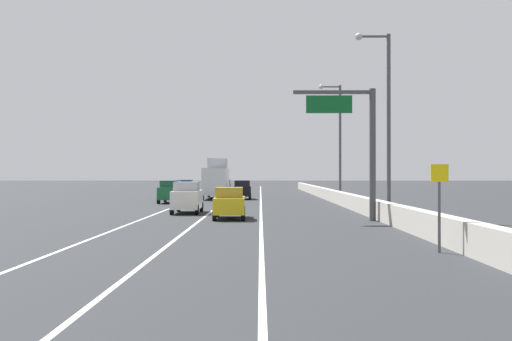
# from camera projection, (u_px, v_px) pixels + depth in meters

# --- Properties ---
(ground_plane) EXTENTS (320.00, 320.00, 0.00)m
(ground_plane) POSITION_uv_depth(u_px,v_px,m) (248.00, 197.00, 67.92)
(ground_plane) COLOR #26282B
(lane_stripe_left) EXTENTS (0.16, 130.00, 0.00)m
(lane_stripe_left) POSITION_uv_depth(u_px,v_px,m) (191.00, 200.00, 58.96)
(lane_stripe_left) COLOR silver
(lane_stripe_left) RESTS_ON ground_plane
(lane_stripe_center) EXTENTS (0.16, 130.00, 0.00)m
(lane_stripe_center) POSITION_uv_depth(u_px,v_px,m) (226.00, 200.00, 58.93)
(lane_stripe_center) COLOR silver
(lane_stripe_center) RESTS_ON ground_plane
(lane_stripe_right) EXTENTS (0.16, 130.00, 0.00)m
(lane_stripe_right) POSITION_uv_depth(u_px,v_px,m) (261.00, 200.00, 58.91)
(lane_stripe_right) COLOR silver
(lane_stripe_right) RESTS_ON ground_plane
(jersey_barrier_right) EXTENTS (0.60, 120.00, 1.10)m
(jersey_barrier_right) POSITION_uv_depth(u_px,v_px,m) (353.00, 202.00, 43.86)
(jersey_barrier_right) COLOR #B2ADA3
(jersey_barrier_right) RESTS_ON ground_plane
(overhead_sign_gantry) EXTENTS (4.68, 0.36, 7.50)m
(overhead_sign_gantry) POSITION_uv_depth(u_px,v_px,m) (360.00, 137.00, 33.24)
(overhead_sign_gantry) COLOR #47474C
(overhead_sign_gantry) RESTS_ON ground_plane
(speed_advisory_sign) EXTENTS (0.60, 0.11, 3.00)m
(speed_advisory_sign) POSITION_uv_depth(u_px,v_px,m) (439.00, 201.00, 19.87)
(speed_advisory_sign) COLOR #4C4C51
(speed_advisory_sign) RESTS_ON ground_plane
(lamp_post_right_second) EXTENTS (2.14, 0.44, 11.22)m
(lamp_post_right_second) POSITION_uv_depth(u_px,v_px,m) (385.00, 113.00, 35.54)
(lamp_post_right_second) COLOR #4C4C51
(lamp_post_right_second) RESTS_ON ground_plane
(lamp_post_right_third) EXTENTS (2.14, 0.44, 11.22)m
(lamp_post_right_third) POSITION_uv_depth(u_px,v_px,m) (338.00, 135.00, 56.17)
(lamp_post_right_third) COLOR #4C4C51
(lamp_post_right_third) RESTS_ON ground_plane
(car_green_0) EXTENTS (1.93, 4.43, 2.06)m
(car_green_0) POSITION_uv_depth(u_px,v_px,m) (171.00, 192.00, 53.57)
(car_green_0) COLOR #196033
(car_green_0) RESTS_ON ground_plane
(car_gray_1) EXTENTS (2.03, 4.71, 1.91)m
(car_gray_1) POSITION_uv_depth(u_px,v_px,m) (224.00, 187.00, 77.12)
(car_gray_1) COLOR slate
(car_gray_1) RESTS_ON ground_plane
(car_white_2) EXTENTS (1.91, 4.39, 2.12)m
(car_white_2) POSITION_uv_depth(u_px,v_px,m) (187.00, 198.00, 39.74)
(car_white_2) COLOR white
(car_white_2) RESTS_ON ground_plane
(car_yellow_3) EXTENTS (1.95, 4.21, 1.87)m
(car_yellow_3) POSITION_uv_depth(u_px,v_px,m) (229.00, 203.00, 34.80)
(car_yellow_3) COLOR gold
(car_yellow_3) RESTS_ON ground_plane
(car_black_4) EXTENTS (1.96, 4.18, 1.97)m
(car_black_4) POSITION_uv_depth(u_px,v_px,m) (242.00, 190.00, 61.43)
(car_black_4) COLOR black
(car_black_4) RESTS_ON ground_plane
(car_blue_5) EXTENTS (1.93, 4.76, 2.02)m
(car_blue_5) POSITION_uv_depth(u_px,v_px,m) (185.00, 189.00, 62.71)
(car_blue_5) COLOR #1E389E
(car_blue_5) RESTS_ON ground_plane
(box_truck) EXTENTS (2.62, 9.81, 4.34)m
(box_truck) POSITION_uv_depth(u_px,v_px,m) (217.00, 180.00, 62.97)
(box_truck) COLOR silver
(box_truck) RESTS_ON ground_plane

